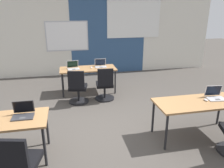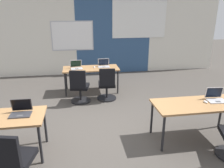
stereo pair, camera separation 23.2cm
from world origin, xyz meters
name	(u,v)px [view 1 (the left image)]	position (x,y,z in m)	size (l,w,h in m)	color
ground_plane	(100,129)	(0.00, 0.00, 0.00)	(24.00, 24.00, 0.00)	#47423D
back_wall_assembly	(82,36)	(0.03, 4.20, 1.41)	(10.00, 0.27, 2.80)	silver
desk_near_right	(198,105)	(1.75, -0.60, 0.66)	(1.60, 0.70, 0.72)	#A37547
desk_far_center	(88,70)	(0.00, 2.20, 0.66)	(1.60, 0.70, 0.72)	#A37547
laptop_near_right_end	(215,96)	(2.16, -0.52, 0.77)	(0.36, 0.31, 0.24)	#B7B7BC
mouse_near_right_end	(206,100)	(1.92, -0.59, 0.74)	(0.06, 0.10, 0.03)	silver
laptop_far_right	(101,65)	(0.38, 2.28, 0.77)	(0.34, 0.30, 0.23)	#B7B7BC
mouse_far_right	(91,67)	(0.10, 2.21, 0.74)	(0.08, 0.11, 0.03)	silver
chair_far_right	(105,87)	(0.36, 1.49, 0.38)	(0.52, 0.55, 0.92)	black
laptop_far_left	(73,67)	(-0.42, 2.20, 0.77)	(0.36, 0.34, 0.23)	#B7B7BC
chair_far_left	(78,90)	(-0.36, 1.42, 0.38)	(0.52, 0.57, 0.92)	black
laptop_near_left_inner	(23,113)	(-1.33, -0.53, 0.77)	(0.33, 0.28, 0.24)	#333338
chair_near_left_inner	(21,168)	(-1.27, -1.36, 0.38)	(0.53, 0.58, 0.92)	black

